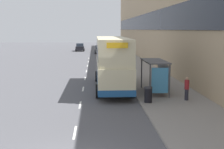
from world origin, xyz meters
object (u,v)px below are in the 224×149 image
car_0 (80,47)px  car_1 (99,49)px  double_decker_bus_near (112,62)px  litter_bin (148,95)px  pedestrian_1 (187,88)px  pedestrian_at_shelter (165,73)px  bus_shelter (158,71)px

car_0 → car_1: car_0 is taller
double_decker_bus_near → car_0: 46.72m
car_0 → litter_bin: (6.91, -52.14, -0.21)m
pedestrian_1 → litter_bin: pedestrian_1 is taller
pedestrian_at_shelter → pedestrian_1: size_ratio=1.03×
pedestrian_1 → bus_shelter: bearing=122.0°
bus_shelter → pedestrian_at_shelter: 5.51m
car_1 → pedestrian_1: 44.76m
bus_shelter → car_0: bearing=99.4°
pedestrian_at_shelter → litter_bin: (-3.00, -8.12, -0.32)m
bus_shelter → pedestrian_at_shelter: (1.78, 5.14, -0.88)m
car_0 → litter_bin: size_ratio=3.77×
pedestrian_1 → litter_bin: 2.82m
bus_shelter → pedestrian_at_shelter: size_ratio=2.52×
pedestrian_at_shelter → car_1: bearing=98.6°
pedestrian_1 → car_0: bearing=100.6°
double_decker_bus_near → pedestrian_at_shelter: bearing=25.5°
bus_shelter → pedestrian_at_shelter: bus_shelter is taller
double_decker_bus_near → litter_bin: size_ratio=10.68×
double_decker_bus_near → pedestrian_1: 7.20m
bus_shelter → car_1: bus_shelter is taller
pedestrian_at_shelter → bus_shelter: bearing=-109.1°
bus_shelter → car_0: (-8.13, 49.16, -0.99)m
litter_bin → car_1: bearing=93.3°
bus_shelter → pedestrian_at_shelter: bearing=70.9°
car_1 → litter_bin: (2.56, -44.96, -0.18)m
car_0 → car_1: size_ratio=1.00×
car_1 → litter_bin: car_1 is taller
bus_shelter → car_1: bearing=95.1°
bus_shelter → double_decker_bus_near: size_ratio=0.37×
pedestrian_at_shelter → litter_bin: pedestrian_at_shelter is taller
car_0 → pedestrian_at_shelter: 45.13m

